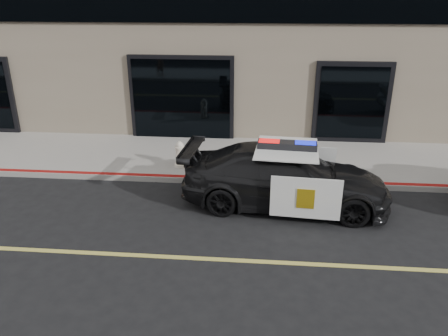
{
  "coord_description": "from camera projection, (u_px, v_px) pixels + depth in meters",
  "views": [
    {
      "loc": [
        1.65,
        -7.04,
        4.8
      ],
      "look_at": [
        0.82,
        2.2,
        1.0
      ],
      "focal_mm": 35.0,
      "sensor_mm": 36.0,
      "label": 1
    }
  ],
  "objects": [
    {
      "name": "fire_hydrant",
      "position": [
        180.0,
        155.0,
        12.25
      ],
      "size": [
        0.34,
        0.47,
        0.75
      ],
      "color": "white",
      "rests_on": "sidewalk_n"
    },
    {
      "name": "police_car",
      "position": [
        285.0,
        177.0,
        10.27
      ],
      "size": [
        2.73,
        5.16,
        1.59
      ],
      "color": "black",
      "rests_on": "ground"
    },
    {
      "name": "sidewalk_n",
      "position": [
        206.0,
        157.0,
        13.25
      ],
      "size": [
        60.0,
        3.5,
        0.15
      ],
      "primitive_type": "cube",
      "color": "gray",
      "rests_on": "ground"
    },
    {
      "name": "ground",
      "position": [
        172.0,
        257.0,
        8.44
      ],
      "size": [
        120.0,
        120.0,
        0.0
      ],
      "primitive_type": "plane",
      "color": "black",
      "rests_on": "ground"
    }
  ]
}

